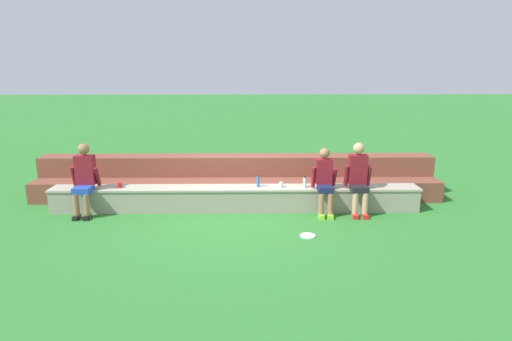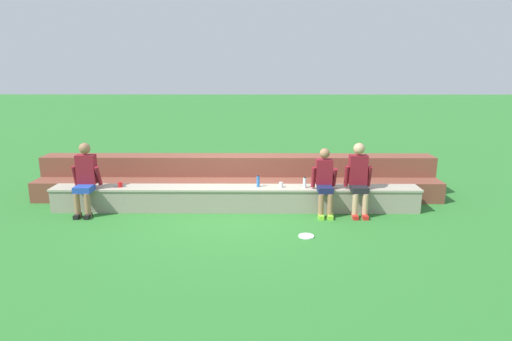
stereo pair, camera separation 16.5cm
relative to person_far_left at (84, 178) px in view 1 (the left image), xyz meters
name	(u,v)px [view 1 (the left image)]	position (x,y,z in m)	size (l,w,h in m)	color
ground_plane	(235,214)	(2.96, -0.01, -0.76)	(80.00, 80.00, 0.00)	#2D752D
stone_seating_wall	(236,198)	(2.96, 0.22, -0.49)	(7.49, 0.51, 0.49)	gray
brick_bleachers	(237,180)	(2.96, 1.29, -0.38)	(8.96, 1.13, 0.89)	brown
person_far_left	(84,178)	(0.00, 0.00, 0.00)	(0.55, 0.61, 1.42)	#996B4C
person_left_of_center	(325,180)	(4.74, -0.02, -0.06)	(0.50, 0.61, 1.32)	#996B4C
person_center	(358,177)	(5.41, 0.00, 0.01)	(0.53, 0.60, 1.43)	tan
water_bottle_near_left	(305,182)	(4.37, 0.17, -0.16)	(0.07, 0.07, 0.23)	silver
water_bottle_mid_right	(258,181)	(3.43, 0.24, -0.15)	(0.06, 0.06, 0.24)	blue
plastic_cup_right_end	(281,185)	(3.89, 0.20, -0.21)	(0.08, 0.08, 0.11)	white
plastic_cup_middle	(119,185)	(0.62, 0.20, -0.21)	(0.09, 0.09, 0.10)	red
frisbee	(308,236)	(4.27, -1.21, -0.75)	(0.27, 0.27, 0.02)	white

